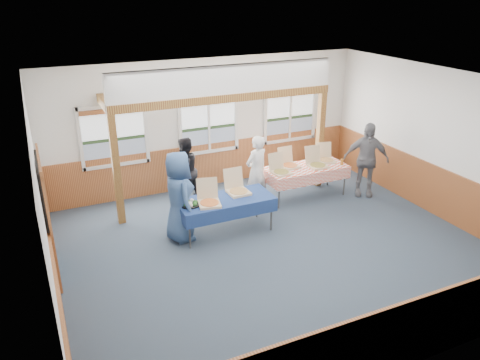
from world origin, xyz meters
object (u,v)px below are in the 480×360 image
at_px(table_left, 225,201).
at_px(woman_white, 256,171).
at_px(person_grey, 366,159).
at_px(man_blue, 179,197).
at_px(woman_black, 185,171).
at_px(table_right, 306,169).

distance_m(table_left, woman_white, 1.49).
bearing_deg(table_left, person_grey, -7.71).
bearing_deg(man_blue, person_grey, -91.58).
distance_m(woman_black, person_grey, 4.32).
bearing_deg(woman_white, table_left, 19.70).
bearing_deg(person_grey, table_left, -141.39).
height_order(man_blue, person_grey, man_blue).
height_order(woman_white, man_blue, man_blue).
xyz_separation_m(table_right, woman_white, (-1.29, 0.06, 0.14)).
xyz_separation_m(table_left, person_grey, (3.80, 0.36, 0.20)).
xyz_separation_m(woman_white, man_blue, (-2.09, -0.80, 0.09)).
height_order(table_left, table_right, same).
bearing_deg(woman_black, table_right, 134.90).
height_order(table_right, man_blue, man_blue).
distance_m(table_left, man_blue, 0.97).
height_order(table_left, woman_white, woman_white).
height_order(table_left, man_blue, man_blue).
xyz_separation_m(table_left, table_right, (2.45, 0.86, 0.00)).
relative_size(woman_white, person_grey, 0.92).
bearing_deg(table_right, woman_black, 147.24).
bearing_deg(person_grey, table_right, -167.14).
relative_size(woman_white, man_blue, 0.91).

